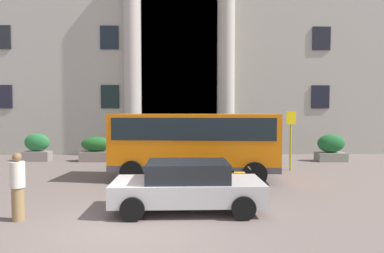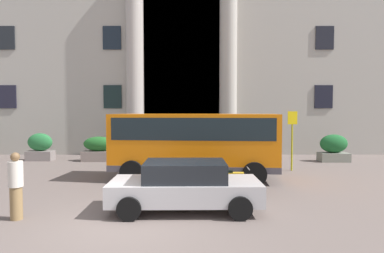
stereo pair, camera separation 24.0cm
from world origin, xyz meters
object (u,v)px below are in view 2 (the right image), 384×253
orange_minibus (195,140)px  hedge_planter_entrance_left (232,148)px  hedge_planter_west (334,148)px  scooter_by_planter (229,181)px  hedge_planter_east (40,147)px  bus_stop_sign (292,134)px  parked_sedan_second (185,185)px  hedge_planter_far_east (99,149)px  pedestrian_child_trailing (16,186)px

orange_minibus → hedge_planter_entrance_left: (2.14, 5.27, -0.92)m
hedge_planter_west → scooter_by_planter: size_ratio=0.77×
hedge_planter_entrance_left → scooter_by_planter: bearing=-97.6°
orange_minibus → scooter_by_planter: bearing=-61.5°
orange_minibus → hedge_planter_east: 9.98m
bus_stop_sign → parked_sedan_second: bearing=-128.0°
hedge_planter_west → hedge_planter_east: size_ratio=1.03×
orange_minibus → hedge_planter_entrance_left: 5.76m
parked_sedan_second → bus_stop_sign: bearing=51.3°
orange_minibus → hedge_planter_west: 8.97m
orange_minibus → hedge_planter_far_east: size_ratio=3.83×
hedge_planter_west → scooter_by_planter: 9.70m
hedge_planter_east → scooter_by_planter: size_ratio=0.75×
hedge_planter_west → parked_sedan_second: bearing=-131.7°
hedge_planter_far_east → pedestrian_child_trailing: pedestrian_child_trailing is taller
hedge_planter_entrance_left → pedestrian_child_trailing: bearing=-123.2°
bus_stop_sign → pedestrian_child_trailing: bearing=-142.7°
hedge_planter_far_east → scooter_by_planter: size_ratio=0.87×
bus_stop_sign → scooter_by_planter: bearing=-127.6°
hedge_planter_far_east → bus_stop_sign: bearing=-16.8°
hedge_planter_far_east → hedge_planter_entrance_left: bearing=3.2°
hedge_planter_west → hedge_planter_far_east: 12.87m
hedge_planter_west → orange_minibus: bearing=-148.6°
hedge_planter_entrance_left → hedge_planter_far_east: hedge_planter_entrance_left is taller
bus_stop_sign → hedge_planter_far_east: 10.25m
hedge_planter_west → parked_sedan_second: size_ratio=0.38×
bus_stop_sign → parked_sedan_second: (-4.81, -6.15, -0.99)m
orange_minibus → parked_sedan_second: bearing=-89.2°
scooter_by_planter → pedestrian_child_trailing: 6.23m
bus_stop_sign → hedge_planter_west: (3.11, 2.75, -0.98)m
hedge_planter_east → parked_sedan_second: hedge_planter_east is taller
hedge_planter_east → parked_sedan_second: 12.44m
scooter_by_planter → hedge_planter_entrance_left: bearing=84.2°
hedge_planter_west → pedestrian_child_trailing: size_ratio=0.91×
parked_sedan_second → pedestrian_child_trailing: 4.36m
hedge_planter_entrance_left → parked_sedan_second: bearing=-104.4°
hedge_planter_east → pedestrian_child_trailing: (3.98, -10.06, 0.13)m
pedestrian_child_trailing → hedge_planter_west: bearing=96.8°
hedge_planter_entrance_left → hedge_planter_far_east: (-7.39, -0.41, -0.02)m
orange_minibus → hedge_planter_west: (7.62, 4.65, -0.87)m
pedestrian_child_trailing → hedge_planter_entrance_left: bearing=115.3°
orange_minibus → scooter_by_planter: size_ratio=3.33×
hedge_planter_west → hedge_planter_east: (-16.19, 0.39, 0.02)m
bus_stop_sign → hedge_planter_east: (-13.08, 3.13, -0.96)m
hedge_planter_east → hedge_planter_entrance_left: bearing=1.2°
hedge_planter_entrance_left → pedestrian_child_trailing: size_ratio=0.89×
orange_minibus → pedestrian_child_trailing: size_ratio=3.90×
hedge_planter_east → pedestrian_child_trailing: size_ratio=0.88×
orange_minibus → bus_stop_sign: bearing=27.7°
hedge_planter_entrance_left → parked_sedan_second: (-2.44, -9.52, 0.03)m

